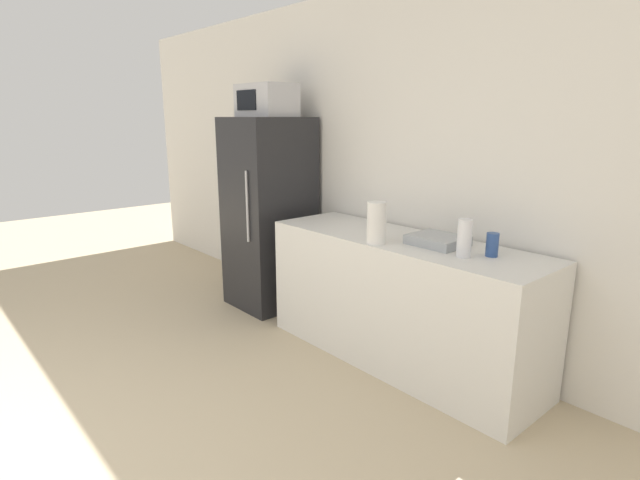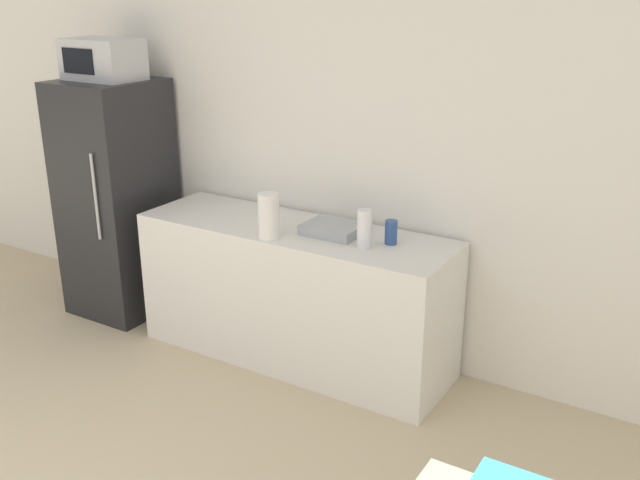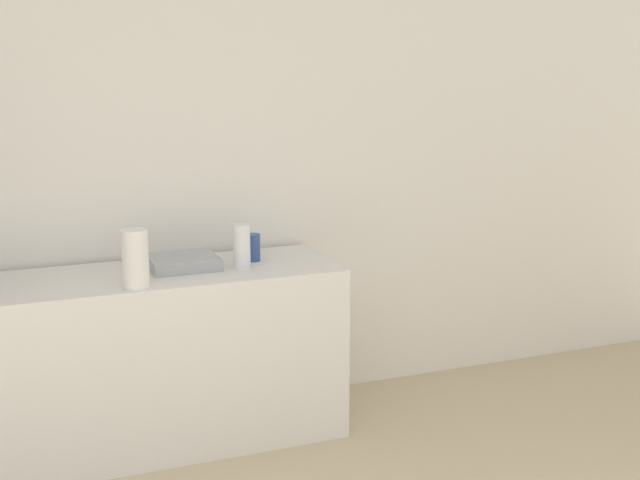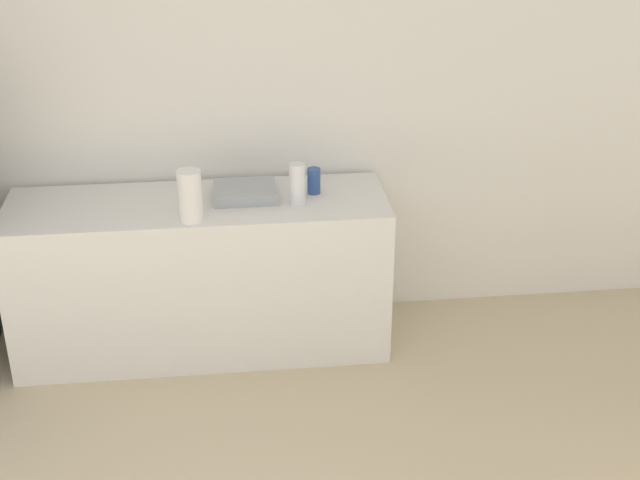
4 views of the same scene
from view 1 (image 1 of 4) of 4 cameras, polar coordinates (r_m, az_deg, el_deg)
wall_back at (r=3.76m, az=9.68°, el=8.16°), size 8.00×0.06×2.60m
refrigerator at (r=4.43m, az=-5.83°, el=3.00°), size 0.62×0.66×1.66m
microwave at (r=4.35m, az=-6.17°, el=15.58°), size 0.51×0.33×0.27m
counter at (r=3.49m, az=9.04°, el=-6.83°), size 2.01×0.62×0.88m
sink_basin at (r=3.23m, az=13.28°, el=-0.02°), size 0.33×0.28×0.06m
bottle_tall at (r=2.97m, az=16.18°, el=0.20°), size 0.08×0.08×0.22m
bottle_short at (r=3.05m, az=19.09°, el=-0.51°), size 0.07×0.07×0.14m
paper_towel_roll at (r=3.18m, az=6.48°, el=1.95°), size 0.12×0.12×0.27m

